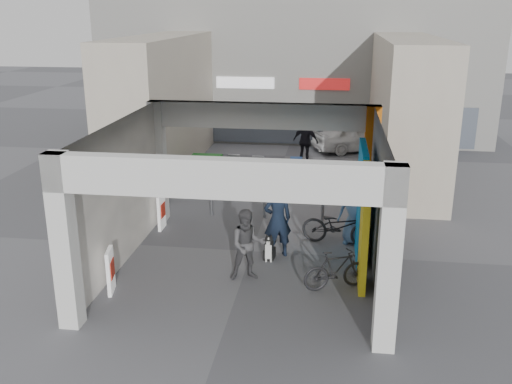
# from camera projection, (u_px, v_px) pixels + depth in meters

# --- Properties ---
(ground) EXTENTS (90.00, 90.00, 0.00)m
(ground) POSITION_uv_depth(u_px,v_px,m) (252.00, 251.00, 14.65)
(ground) COLOR #59595F
(ground) RESTS_ON ground
(arcade_canopy) EXTENTS (6.40, 6.45, 6.40)m
(arcade_canopy) POSITION_uv_depth(u_px,v_px,m) (270.00, 175.00, 13.10)
(arcade_canopy) COLOR silver
(arcade_canopy) RESTS_ON ground
(far_building) EXTENTS (18.00, 4.08, 8.00)m
(far_building) POSITION_uv_depth(u_px,v_px,m) (294.00, 52.00, 26.62)
(far_building) COLOR white
(far_building) RESTS_ON ground
(plaza_bldg_left) EXTENTS (2.00, 9.00, 5.00)m
(plaza_bldg_left) POSITION_uv_depth(u_px,v_px,m) (162.00, 104.00, 21.53)
(plaza_bldg_left) COLOR #B2A893
(plaza_bldg_left) RESTS_ON ground
(plaza_bldg_right) EXTENTS (2.00, 9.00, 5.00)m
(plaza_bldg_right) POSITION_uv_depth(u_px,v_px,m) (406.00, 110.00, 20.38)
(plaza_bldg_right) COLOR #B2A893
(plaza_bldg_right) RESTS_ON ground
(bollard_left) EXTENTS (0.09, 0.09, 0.90)m
(bollard_left) POSITION_uv_depth(u_px,v_px,m) (212.00, 201.00, 17.11)
(bollard_left) COLOR gray
(bollard_left) RESTS_ON ground
(bollard_center) EXTENTS (0.09, 0.09, 0.90)m
(bollard_center) POSITION_uv_depth(u_px,v_px,m) (265.00, 203.00, 16.90)
(bollard_center) COLOR gray
(bollard_center) RESTS_ON ground
(bollard_right) EXTENTS (0.09, 0.09, 0.96)m
(bollard_right) POSITION_uv_depth(u_px,v_px,m) (323.00, 208.00, 16.37)
(bollard_right) COLOR gray
(bollard_right) RESTS_ON ground
(advert_board_near) EXTENTS (0.19, 0.55, 1.00)m
(advert_board_near) POSITION_uv_depth(u_px,v_px,m) (111.00, 271.00, 12.41)
(advert_board_near) COLOR white
(advert_board_near) RESTS_ON ground
(advert_board_far) EXTENTS (0.10, 0.55, 1.00)m
(advert_board_far) POSITION_uv_depth(u_px,v_px,m) (162.00, 212.00, 16.02)
(advert_board_far) COLOR white
(advert_board_far) RESTS_ON ground
(cafe_set) EXTENTS (1.63, 1.32, 0.99)m
(cafe_set) POSITION_uv_depth(u_px,v_px,m) (237.00, 176.00, 19.97)
(cafe_set) COLOR #9D9CA1
(cafe_set) RESTS_ON ground
(produce_stand) EXTENTS (1.33, 0.72, 0.87)m
(produce_stand) POSITION_uv_depth(u_px,v_px,m) (206.00, 170.00, 20.76)
(produce_stand) COLOR black
(produce_stand) RESTS_ON ground
(crate_stack) EXTENTS (0.47, 0.37, 0.56)m
(crate_stack) POSITION_uv_depth(u_px,v_px,m) (296.00, 165.00, 21.66)
(crate_stack) COLOR #17511A
(crate_stack) RESTS_ON ground
(border_collie) EXTENTS (0.26, 0.50, 0.69)m
(border_collie) POSITION_uv_depth(u_px,v_px,m) (269.00, 249.00, 14.07)
(border_collie) COLOR black
(border_collie) RESTS_ON ground
(man_with_dog) EXTENTS (0.83, 0.70, 1.94)m
(man_with_dog) POSITION_uv_depth(u_px,v_px,m) (278.00, 219.00, 14.10)
(man_with_dog) COLOR black
(man_with_dog) RESTS_ON ground
(man_back_turned) EXTENTS (0.95, 0.83, 1.68)m
(man_back_turned) POSITION_uv_depth(u_px,v_px,m) (248.00, 245.00, 12.91)
(man_back_turned) COLOR #444346
(man_back_turned) RESTS_ON ground
(man_elderly) EXTENTS (1.02, 0.84, 1.79)m
(man_elderly) POSITION_uv_depth(u_px,v_px,m) (355.00, 211.00, 14.91)
(man_elderly) COLOR #5378A2
(man_elderly) RESTS_ON ground
(man_crates) EXTENTS (1.17, 0.85, 1.84)m
(man_crates) POSITION_uv_depth(u_px,v_px,m) (306.00, 141.00, 22.65)
(man_crates) COLOR black
(man_crates) RESTS_ON ground
(bicycle_front) EXTENTS (2.06, 1.07, 1.03)m
(bicycle_front) POSITION_uv_depth(u_px,v_px,m) (339.00, 226.00, 14.91)
(bicycle_front) COLOR black
(bicycle_front) RESTS_ON ground
(bicycle_rear) EXTENTS (1.57, 0.98, 0.91)m
(bicycle_rear) POSITION_uv_depth(u_px,v_px,m) (336.00, 270.00, 12.57)
(bicycle_rear) COLOR black
(bicycle_rear) RESTS_ON ground
(white_van) EXTENTS (4.17, 2.98, 1.32)m
(white_van) POSITION_uv_depth(u_px,v_px,m) (357.00, 136.00, 24.80)
(white_van) COLOR white
(white_van) RESTS_ON ground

